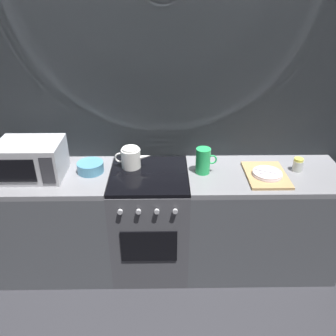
% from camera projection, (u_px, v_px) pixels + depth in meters
% --- Properties ---
extents(ground_plane, '(8.00, 8.00, 0.00)m').
position_uv_depth(ground_plane, '(152.00, 262.00, 3.07)').
color(ground_plane, '#2D2D33').
extents(back_wall, '(3.60, 0.05, 2.40)m').
position_uv_depth(back_wall, '(149.00, 121.00, 2.77)').
color(back_wall, gray).
rests_on(back_wall, ground_plane).
extents(counter_left, '(1.20, 0.60, 0.90)m').
position_uv_depth(counter_left, '(40.00, 222.00, 2.84)').
color(counter_left, '#515459').
rests_on(counter_left, ground_plane).
extents(stove_unit, '(0.60, 0.63, 0.90)m').
position_uv_depth(stove_unit, '(150.00, 221.00, 2.85)').
color(stove_unit, '#4C4C51').
rests_on(stove_unit, ground_plane).
extents(counter_right, '(1.20, 0.60, 0.90)m').
position_uv_depth(counter_right, '(259.00, 220.00, 2.86)').
color(counter_right, '#515459').
rests_on(counter_right, ground_plane).
extents(microwave, '(0.46, 0.35, 0.27)m').
position_uv_depth(microwave, '(31.00, 159.00, 2.55)').
color(microwave, '#B2B2B7').
rests_on(microwave, counter_left).
extents(kettle, '(0.28, 0.15, 0.17)m').
position_uv_depth(kettle, '(131.00, 158.00, 2.69)').
color(kettle, white).
rests_on(kettle, stove_unit).
extents(mixing_bowl, '(0.20, 0.20, 0.08)m').
position_uv_depth(mixing_bowl, '(91.00, 167.00, 2.65)').
color(mixing_bowl, teal).
rests_on(mixing_bowl, counter_left).
extents(pitcher, '(0.16, 0.11, 0.20)m').
position_uv_depth(pitcher, '(203.00, 161.00, 2.61)').
color(pitcher, green).
rests_on(pitcher, counter_right).
extents(dish_pile, '(0.30, 0.40, 0.06)m').
position_uv_depth(dish_pile, '(266.00, 174.00, 2.59)').
color(dish_pile, tan).
rests_on(dish_pile, counter_right).
extents(spice_jar, '(0.08, 0.08, 0.10)m').
position_uv_depth(spice_jar, '(298.00, 165.00, 2.66)').
color(spice_jar, silver).
rests_on(spice_jar, counter_right).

